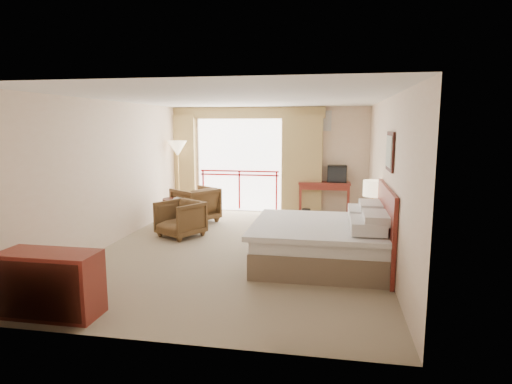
% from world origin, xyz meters
% --- Properties ---
extents(floor, '(7.00, 7.00, 0.00)m').
position_xyz_m(floor, '(0.00, 0.00, 0.00)').
color(floor, '#82745B').
rests_on(floor, ground).
extents(ceiling, '(7.00, 7.00, 0.00)m').
position_xyz_m(ceiling, '(0.00, 0.00, 2.70)').
color(ceiling, white).
rests_on(ceiling, wall_back).
extents(wall_back, '(5.00, 0.00, 5.00)m').
position_xyz_m(wall_back, '(0.00, 3.50, 1.35)').
color(wall_back, beige).
rests_on(wall_back, ground).
extents(wall_front, '(5.00, 0.00, 5.00)m').
position_xyz_m(wall_front, '(0.00, -3.50, 1.35)').
color(wall_front, beige).
rests_on(wall_front, ground).
extents(wall_left, '(0.00, 7.00, 7.00)m').
position_xyz_m(wall_left, '(-2.50, 0.00, 1.35)').
color(wall_left, beige).
rests_on(wall_left, ground).
extents(wall_right, '(0.00, 7.00, 7.00)m').
position_xyz_m(wall_right, '(2.50, 0.00, 1.35)').
color(wall_right, beige).
rests_on(wall_right, ground).
extents(balcony_door, '(2.40, 0.00, 2.40)m').
position_xyz_m(balcony_door, '(-0.80, 3.48, 1.20)').
color(balcony_door, white).
rests_on(balcony_door, wall_back).
extents(balcony_railing, '(2.09, 0.03, 1.02)m').
position_xyz_m(balcony_railing, '(-0.80, 3.46, 0.81)').
color(balcony_railing, '#B00F12').
rests_on(balcony_railing, wall_back).
extents(curtain_left, '(1.00, 0.26, 2.50)m').
position_xyz_m(curtain_left, '(-2.45, 3.35, 1.25)').
color(curtain_left, olive).
rests_on(curtain_left, wall_back).
extents(curtain_right, '(1.00, 0.26, 2.50)m').
position_xyz_m(curtain_right, '(0.85, 3.35, 1.25)').
color(curtain_right, olive).
rests_on(curtain_right, wall_back).
extents(valance, '(4.40, 0.22, 0.28)m').
position_xyz_m(valance, '(-0.80, 3.38, 2.55)').
color(valance, olive).
rests_on(valance, wall_back).
extents(hvac_vent, '(0.50, 0.04, 0.50)m').
position_xyz_m(hvac_vent, '(1.30, 3.47, 2.35)').
color(hvac_vent, silver).
rests_on(hvac_vent, wall_back).
extents(bed, '(2.13, 2.06, 0.97)m').
position_xyz_m(bed, '(1.50, -0.60, 0.38)').
color(bed, brown).
rests_on(bed, floor).
extents(headboard, '(0.06, 2.10, 1.30)m').
position_xyz_m(headboard, '(2.46, -0.60, 0.65)').
color(headboard, '#621611').
rests_on(headboard, wall_right).
extents(framed_art, '(0.04, 0.72, 0.60)m').
position_xyz_m(framed_art, '(2.47, -0.60, 1.85)').
color(framed_art, black).
rests_on(framed_art, wall_right).
extents(nightstand, '(0.41, 0.48, 0.57)m').
position_xyz_m(nightstand, '(2.36, 0.65, 0.29)').
color(nightstand, '#621611').
rests_on(nightstand, floor).
extents(table_lamp, '(0.36, 0.36, 0.64)m').
position_xyz_m(table_lamp, '(2.36, 0.70, 1.07)').
color(table_lamp, tan).
rests_on(table_lamp, nightstand).
extents(phone, '(0.20, 0.16, 0.09)m').
position_xyz_m(phone, '(2.31, 0.50, 0.62)').
color(phone, black).
rests_on(phone, nightstand).
extents(desk, '(1.28, 0.62, 0.83)m').
position_xyz_m(desk, '(1.42, 3.43, 0.65)').
color(desk, '#621611').
rests_on(desk, floor).
extents(tv, '(0.47, 0.37, 0.43)m').
position_xyz_m(tv, '(1.72, 3.37, 1.04)').
color(tv, black).
rests_on(tv, desk).
extents(coffee_maker, '(0.13, 0.13, 0.26)m').
position_xyz_m(coffee_maker, '(1.07, 3.37, 0.96)').
color(coffee_maker, black).
rests_on(coffee_maker, desk).
extents(cup, '(0.09, 0.09, 0.10)m').
position_xyz_m(cup, '(1.22, 3.32, 0.88)').
color(cup, white).
rests_on(cup, desk).
extents(wastebasket, '(0.27, 0.27, 0.27)m').
position_xyz_m(wastebasket, '(1.02, 2.63, 0.13)').
color(wastebasket, black).
rests_on(wastebasket, floor).
extents(armchair_far, '(1.24, 1.23, 0.82)m').
position_xyz_m(armchair_far, '(-1.52, 1.97, 0.00)').
color(armchair_far, '#47311B').
rests_on(armchair_far, floor).
extents(armchair_near, '(1.08, 1.09, 0.73)m').
position_xyz_m(armchair_near, '(-1.40, 0.64, 0.00)').
color(armchair_near, '#47311B').
rests_on(armchair_near, floor).
extents(side_table, '(0.55, 0.55, 0.59)m').
position_xyz_m(side_table, '(-1.90, 1.62, 0.41)').
color(side_table, black).
rests_on(side_table, floor).
extents(book, '(0.18, 0.24, 0.02)m').
position_xyz_m(book, '(-1.90, 1.62, 0.60)').
color(book, white).
rests_on(book, side_table).
extents(floor_lamp, '(0.47, 0.47, 1.86)m').
position_xyz_m(floor_lamp, '(-2.22, 2.76, 1.60)').
color(floor_lamp, tan).
rests_on(floor_lamp, floor).
extents(dresser, '(1.17, 0.50, 0.78)m').
position_xyz_m(dresser, '(-1.65, -3.12, 0.39)').
color(dresser, '#621611').
rests_on(dresser, floor).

